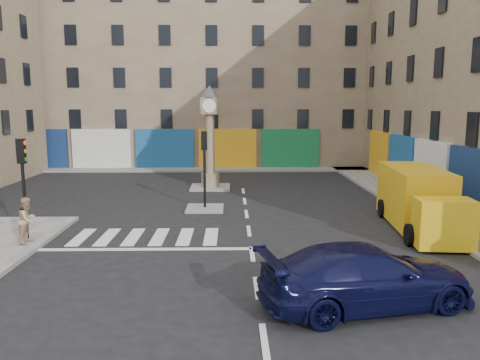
{
  "coord_description": "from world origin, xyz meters",
  "views": [
    {
      "loc": [
        -0.7,
        -14.37,
        5.02
      ],
      "look_at": [
        -0.35,
        4.61,
        2.0
      ],
      "focal_mm": 35.0,
      "sensor_mm": 36.0,
      "label": 1
    }
  ],
  "objects_px": {
    "traffic_light_island": "(204,157)",
    "yellow_van": "(419,200)",
    "clock_pillar": "(210,130)",
    "navy_sedan": "(366,276)",
    "traffic_light_left_far": "(23,172)",
    "pedestrian_tan": "(28,220)"
  },
  "relations": [
    {
      "from": "traffic_light_island",
      "to": "yellow_van",
      "type": "distance_m",
      "value": 9.81
    },
    {
      "from": "clock_pillar",
      "to": "navy_sedan",
      "type": "distance_m",
      "value": 18.08
    },
    {
      "from": "traffic_light_left_far",
      "to": "traffic_light_island",
      "type": "height_order",
      "value": "traffic_light_left_far"
    },
    {
      "from": "clock_pillar",
      "to": "yellow_van",
      "type": "distance_m",
      "value": 13.41
    },
    {
      "from": "clock_pillar",
      "to": "pedestrian_tan",
      "type": "distance_m",
      "value": 13.62
    },
    {
      "from": "traffic_light_island",
      "to": "clock_pillar",
      "type": "distance_m",
      "value": 6.07
    },
    {
      "from": "traffic_light_island",
      "to": "clock_pillar",
      "type": "xyz_separation_m",
      "value": [
        0.0,
        6.0,
        0.96
      ]
    },
    {
      "from": "pedestrian_tan",
      "to": "navy_sedan",
      "type": "bearing_deg",
      "value": -108.98
    },
    {
      "from": "traffic_light_island",
      "to": "navy_sedan",
      "type": "xyz_separation_m",
      "value": [
        4.68,
        -11.25,
        -1.8
      ]
    },
    {
      "from": "traffic_light_left_far",
      "to": "yellow_van",
      "type": "distance_m",
      "value": 15.45
    },
    {
      "from": "clock_pillar",
      "to": "navy_sedan",
      "type": "xyz_separation_m",
      "value": [
        4.68,
        -17.25,
        -2.76
      ]
    },
    {
      "from": "clock_pillar",
      "to": "pedestrian_tan",
      "type": "bearing_deg",
      "value": -116.66
    },
    {
      "from": "traffic_light_left_far",
      "to": "yellow_van",
      "type": "height_order",
      "value": "traffic_light_left_far"
    },
    {
      "from": "navy_sedan",
      "to": "yellow_van",
      "type": "bearing_deg",
      "value": -42.38
    },
    {
      "from": "traffic_light_left_far",
      "to": "traffic_light_island",
      "type": "distance_m",
      "value": 8.3
    },
    {
      "from": "traffic_light_left_far",
      "to": "navy_sedan",
      "type": "xyz_separation_m",
      "value": [
        10.98,
        -5.85,
        -1.83
      ]
    },
    {
      "from": "clock_pillar",
      "to": "pedestrian_tan",
      "type": "relative_size",
      "value": 3.68
    },
    {
      "from": "yellow_van",
      "to": "pedestrian_tan",
      "type": "distance_m",
      "value": 15.17
    },
    {
      "from": "navy_sedan",
      "to": "pedestrian_tan",
      "type": "xyz_separation_m",
      "value": [
        -10.68,
        5.3,
        0.19
      ]
    },
    {
      "from": "clock_pillar",
      "to": "traffic_light_left_far",
      "type": "bearing_deg",
      "value": -118.94
    },
    {
      "from": "clock_pillar",
      "to": "pedestrian_tan",
      "type": "height_order",
      "value": "clock_pillar"
    },
    {
      "from": "traffic_light_island",
      "to": "traffic_light_left_far",
      "type": "bearing_deg",
      "value": -139.4
    }
  ]
}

